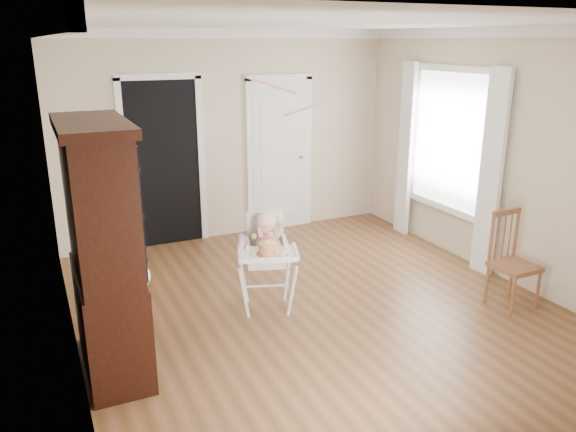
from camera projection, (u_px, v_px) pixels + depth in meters
name	position (u px, v px, depth m)	size (l,w,h in m)	color
floor	(317.00, 307.00, 5.62)	(5.00, 5.00, 0.00)	brown
ceiling	(322.00, 23.00, 4.81)	(5.00, 5.00, 0.00)	white
wall_back	(230.00, 136.00, 7.38)	(4.50, 4.50, 0.00)	beige
wall_left	(60.00, 204.00, 4.31)	(5.00, 5.00, 0.00)	beige
wall_right	(501.00, 156.00, 6.12)	(5.00, 5.00, 0.00)	beige
crown_molding	(321.00, 30.00, 4.83)	(4.50, 5.00, 0.12)	white
doorway	(164.00, 160.00, 7.08)	(1.06, 0.05, 2.22)	black
closet_door	(280.00, 156.00, 7.74)	(0.96, 0.09, 2.13)	white
window_right	(447.00, 150.00, 6.80)	(0.13, 1.84, 2.30)	white
high_chair	(266.00, 252.00, 5.41)	(0.75, 0.83, 0.98)	white
baby	(266.00, 236.00, 5.39)	(0.28, 0.27, 0.46)	beige
cake	(270.00, 248.00, 5.12)	(0.26, 0.26, 0.12)	silver
sippy_cup	(241.00, 242.00, 5.26)	(0.07, 0.07, 0.16)	#F294C3
china_cabinet	(105.00, 251.00, 4.32)	(0.53, 1.19, 2.01)	black
dining_chair	(512.00, 263.00, 5.55)	(0.40, 0.40, 0.97)	brown
streamer	(270.00, 85.00, 5.01)	(0.03, 0.50, 0.02)	pink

